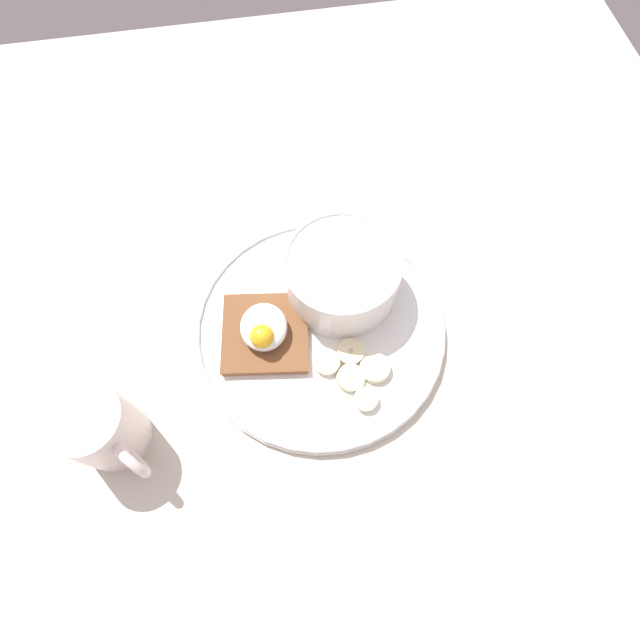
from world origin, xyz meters
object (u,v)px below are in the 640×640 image
banana_slice_back (350,352)px  banana_slice_inner (375,368)px  oatmeal_bowl (342,275)px  banana_slice_front (351,378)px  toast_slice (266,337)px  poached_egg (264,332)px  coffee_mug (102,429)px  banana_slice_right (366,399)px  banana_slice_left (330,362)px

banana_slice_back → banana_slice_inner: banana_slice_inner is taller
oatmeal_bowl → banana_slice_front: size_ratio=3.08×
toast_slice → poached_egg: size_ratio=1.91×
banana_slice_front → banana_slice_back: (3.13, -0.61, -0.12)cm
toast_slice → coffee_mug: bearing=116.4°
oatmeal_bowl → banana_slice_right: size_ratio=4.65×
banana_slice_inner → banana_slice_back: bearing=44.6°
banana_slice_inner → oatmeal_bowl: bearing=9.5°
banana_slice_front → coffee_mug: bearing=94.6°
oatmeal_bowl → banana_slice_front: oatmeal_bowl is taller
banana_slice_back → coffee_mug: 28.11cm
banana_slice_back → coffee_mug: coffee_mug is taller
banana_slice_right → banana_slice_inner: (3.47, -1.84, -0.08)cm
banana_slice_right → banana_slice_inner: size_ratio=0.59×
banana_slice_left → banana_slice_inner: (-1.61, -5.07, -0.04)cm
poached_egg → banana_slice_right: (-9.29, -10.21, -2.09)cm
poached_egg → banana_slice_front: bearing=-125.7°
toast_slice → banana_slice_inner: 13.42cm
banana_slice_inner → coffee_mug: size_ratio=0.52×
oatmeal_bowl → banana_slice_back: 9.27cm
poached_egg → banana_slice_back: 10.44cm
poached_egg → banana_slice_left: poached_egg is taller
banana_slice_right → poached_egg: bearing=47.7°
banana_slice_back → banana_slice_left: bearing=107.6°
toast_slice → banana_slice_inner: (-6.01, -12.00, -0.15)cm
banana_slice_right → banana_slice_inner: 3.93cm
banana_slice_inner → banana_slice_front: bearing=102.6°
oatmeal_bowl → coffee_mug: coffee_mug is taller
poached_egg → banana_slice_left: (-4.20, -6.98, -2.13)cm
toast_slice → banana_slice_back: bearing=-110.4°
banana_slice_back → banana_slice_right: (-5.93, -0.58, 0.13)cm
coffee_mug → banana_slice_front: bearing=-85.4°
oatmeal_bowl → banana_slice_back: size_ratio=3.07×
banana_slice_back → poached_egg: bearing=70.8°
banana_slice_left → banana_slice_back: bearing=-72.4°
toast_slice → poached_egg: (-0.20, 0.06, 2.02)cm
banana_slice_back → banana_slice_front: bearing=169.0°
toast_slice → banana_slice_inner: size_ratio=2.25×
toast_slice → banana_slice_left: size_ratio=2.66×
toast_slice → coffee_mug: 20.15cm
banana_slice_right → banana_slice_inner: same height
banana_slice_left → banana_slice_right: bearing=-147.6°
toast_slice → oatmeal_bowl: bearing=-62.8°
banana_slice_left → oatmeal_bowl: bearing=-18.5°
banana_slice_right → coffee_mug: size_ratio=0.30×
banana_slice_front → banana_slice_right: same height
banana_slice_right → coffee_mug: bearing=88.7°
oatmeal_bowl → banana_slice_front: 12.28cm
banana_slice_back → banana_slice_right: size_ratio=1.52×
toast_slice → banana_slice_left: same height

